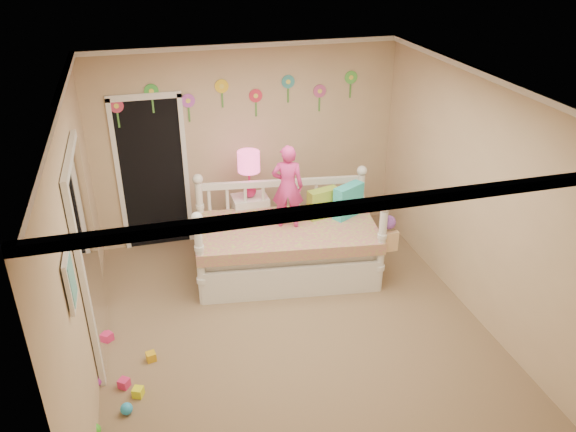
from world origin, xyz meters
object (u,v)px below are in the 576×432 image
object	(u,v)px
table_lamp	(249,167)
nightstand	(251,223)
child	(288,187)
daybed	(287,231)

from	to	relation	value
table_lamp	nightstand	bearing A→B (deg)	93.58
child	nightstand	bearing A→B (deg)	-49.06
child	nightstand	distance (m)	1.10
daybed	child	xyz separation A→B (m)	(0.02, 0.02, 0.57)
child	table_lamp	bearing A→B (deg)	-49.06
daybed	table_lamp	distance (m)	0.96
nightstand	table_lamp	distance (m)	0.78
nightstand	child	bearing A→B (deg)	-67.26
child	nightstand	size ratio (longest dim) A/B	1.35
table_lamp	daybed	bearing A→B (deg)	-67.74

